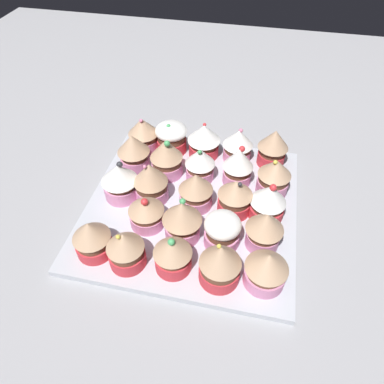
{
  "coord_description": "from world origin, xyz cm",
  "views": [
    {
      "loc": [
        9.11,
        -41.86,
        47.86
      ],
      "look_at": [
        0.0,
        0.0,
        4.2
      ],
      "focal_mm": 32.8,
      "sensor_mm": 36.0,
      "label": 1
    }
  ],
  "objects_px": {
    "cupcake_0": "(92,238)",
    "cupcake_1": "(126,249)",
    "cupcake_4": "(266,268)",
    "cupcake_12": "(235,197)",
    "cupcake_10": "(151,181)",
    "cupcake_17": "(238,165)",
    "cupcake_19": "(143,134)",
    "cupcake_13": "(268,202)",
    "baking_tray": "(192,206)",
    "cupcake_21": "(204,140)",
    "cupcake_8": "(264,229)",
    "cupcake_16": "(199,163)",
    "cupcake_22": "(238,144)",
    "cupcake_5": "(146,211)",
    "cupcake_9": "(120,181)",
    "cupcake_11": "(196,189)",
    "cupcake_2": "(172,253)",
    "cupcake_7": "(222,230)",
    "cupcake_18": "(274,176)",
    "cupcake_20": "(171,137)",
    "cupcake_3": "(220,263)",
    "cupcake_15": "(166,157)",
    "cupcake_23": "(273,147)",
    "cupcake_6": "(185,220)",
    "cupcake_14": "(134,151)"
  },
  "relations": [
    {
      "from": "cupcake_0",
      "to": "cupcake_1",
      "type": "height_order",
      "value": "cupcake_1"
    },
    {
      "from": "cupcake_0",
      "to": "cupcake_4",
      "type": "distance_m",
      "value": 0.27
    },
    {
      "from": "cupcake_12",
      "to": "cupcake_10",
      "type": "bearing_deg",
      "value": 179.57
    },
    {
      "from": "cupcake_1",
      "to": "cupcake_12",
      "type": "xyz_separation_m",
      "value": [
        0.15,
        0.14,
        0.0
      ]
    },
    {
      "from": "cupcake_17",
      "to": "cupcake_19",
      "type": "relative_size",
      "value": 1.08
    },
    {
      "from": "cupcake_13",
      "to": "cupcake_19",
      "type": "height_order",
      "value": "same"
    },
    {
      "from": "baking_tray",
      "to": "cupcake_21",
      "type": "bearing_deg",
      "value": 92.53
    },
    {
      "from": "cupcake_8",
      "to": "cupcake_16",
      "type": "distance_m",
      "value": 0.19
    },
    {
      "from": "baking_tray",
      "to": "cupcake_0",
      "type": "xyz_separation_m",
      "value": [
        -0.13,
        -0.13,
        0.04
      ]
    },
    {
      "from": "cupcake_17",
      "to": "cupcake_22",
      "type": "distance_m",
      "value": 0.07
    },
    {
      "from": "cupcake_5",
      "to": "cupcake_9",
      "type": "distance_m",
      "value": 0.09
    },
    {
      "from": "cupcake_11",
      "to": "cupcake_12",
      "type": "relative_size",
      "value": 0.97
    },
    {
      "from": "cupcake_2",
      "to": "cupcake_10",
      "type": "relative_size",
      "value": 0.87
    },
    {
      "from": "baking_tray",
      "to": "cupcake_7",
      "type": "relative_size",
      "value": 5.9
    },
    {
      "from": "baking_tray",
      "to": "cupcake_18",
      "type": "bearing_deg",
      "value": 24.49
    },
    {
      "from": "cupcake_20",
      "to": "cupcake_13",
      "type": "bearing_deg",
      "value": -34.92
    },
    {
      "from": "cupcake_3",
      "to": "cupcake_17",
      "type": "xyz_separation_m",
      "value": [
        -0.0,
        0.21,
        0.0
      ]
    },
    {
      "from": "cupcake_0",
      "to": "cupcake_12",
      "type": "relative_size",
      "value": 0.92
    },
    {
      "from": "cupcake_1",
      "to": "cupcake_8",
      "type": "relative_size",
      "value": 0.98
    },
    {
      "from": "cupcake_13",
      "to": "cupcake_21",
      "type": "relative_size",
      "value": 1.0
    },
    {
      "from": "cupcake_18",
      "to": "cupcake_5",
      "type": "bearing_deg",
      "value": -148.57
    },
    {
      "from": "cupcake_15",
      "to": "cupcake_1",
      "type": "bearing_deg",
      "value": -91.63
    },
    {
      "from": "cupcake_5",
      "to": "cupcake_18",
      "type": "bearing_deg",
      "value": 31.43
    },
    {
      "from": "cupcake_13",
      "to": "cupcake_17",
      "type": "distance_m",
      "value": 0.1
    },
    {
      "from": "cupcake_7",
      "to": "cupcake_21",
      "type": "distance_m",
      "value": 0.23
    },
    {
      "from": "cupcake_13",
      "to": "cupcake_20",
      "type": "xyz_separation_m",
      "value": [
        -0.21,
        0.14,
        -0.0
      ]
    },
    {
      "from": "cupcake_9",
      "to": "cupcake_23",
      "type": "distance_m",
      "value": 0.3
    },
    {
      "from": "baking_tray",
      "to": "cupcake_19",
      "type": "xyz_separation_m",
      "value": [
        -0.13,
        0.14,
        0.04
      ]
    },
    {
      "from": "cupcake_9",
      "to": "cupcake_15",
      "type": "bearing_deg",
      "value": 49.49
    },
    {
      "from": "cupcake_0",
      "to": "cupcake_22",
      "type": "xyz_separation_m",
      "value": [
        0.19,
        0.28,
        0.0
      ]
    },
    {
      "from": "cupcake_12",
      "to": "cupcake_19",
      "type": "height_order",
      "value": "cupcake_19"
    },
    {
      "from": "cupcake_19",
      "to": "cupcake_2",
      "type": "bearing_deg",
      "value": -64.08
    },
    {
      "from": "baking_tray",
      "to": "cupcake_7",
      "type": "bearing_deg",
      "value": -48.94
    },
    {
      "from": "cupcake_0",
      "to": "cupcake_6",
      "type": "bearing_deg",
      "value": 24.38
    },
    {
      "from": "cupcake_11",
      "to": "cupcake_14",
      "type": "distance_m",
      "value": 0.15
    },
    {
      "from": "cupcake_5",
      "to": "cupcake_22",
      "type": "xyz_separation_m",
      "value": [
        0.13,
        0.2,
        0.0
      ]
    },
    {
      "from": "cupcake_8",
      "to": "cupcake_0",
      "type": "bearing_deg",
      "value": -164.71
    },
    {
      "from": "cupcake_13",
      "to": "cupcake_6",
      "type": "bearing_deg",
      "value": -150.41
    },
    {
      "from": "cupcake_12",
      "to": "cupcake_13",
      "type": "relative_size",
      "value": 0.99
    },
    {
      "from": "cupcake_8",
      "to": "cupcake_11",
      "type": "xyz_separation_m",
      "value": [
        -0.12,
        0.06,
        -0.0
      ]
    },
    {
      "from": "cupcake_11",
      "to": "cupcake_4",
      "type": "bearing_deg",
      "value": -45.42
    },
    {
      "from": "cupcake_15",
      "to": "cupcake_19",
      "type": "bearing_deg",
      "value": 135.62
    },
    {
      "from": "cupcake_5",
      "to": "cupcake_7",
      "type": "xyz_separation_m",
      "value": [
        0.13,
        -0.01,
        0.0
      ]
    },
    {
      "from": "cupcake_19",
      "to": "cupcake_21",
      "type": "height_order",
      "value": "cupcake_19"
    },
    {
      "from": "cupcake_12",
      "to": "cupcake_9",
      "type": "bearing_deg",
      "value": -178.67
    },
    {
      "from": "cupcake_7",
      "to": "cupcake_23",
      "type": "height_order",
      "value": "cupcake_23"
    },
    {
      "from": "cupcake_2",
      "to": "cupcake_9",
      "type": "bearing_deg",
      "value": 135.32
    },
    {
      "from": "cupcake_3",
      "to": "cupcake_5",
      "type": "height_order",
      "value": "cupcake_3"
    },
    {
      "from": "cupcake_8",
      "to": "cupcake_9",
      "type": "relative_size",
      "value": 0.96
    },
    {
      "from": "cupcake_1",
      "to": "cupcake_3",
      "type": "distance_m",
      "value": 0.14
    }
  ]
}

